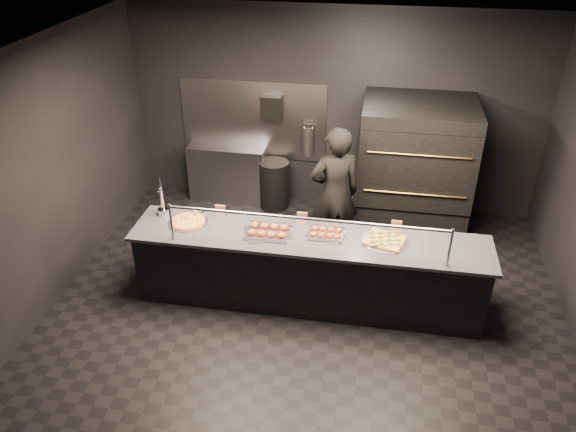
# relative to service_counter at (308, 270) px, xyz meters

# --- Properties ---
(room) EXTENTS (6.04, 6.00, 3.00)m
(room) POSITION_rel_service_counter_xyz_m (-0.02, 0.05, 1.03)
(room) COLOR black
(room) RESTS_ON ground
(service_counter) EXTENTS (4.10, 0.78, 1.37)m
(service_counter) POSITION_rel_service_counter_xyz_m (0.00, 0.00, 0.00)
(service_counter) COLOR black
(service_counter) RESTS_ON ground
(pizza_oven) EXTENTS (1.50, 1.23, 1.91)m
(pizza_oven) POSITION_rel_service_counter_xyz_m (1.20, 1.90, 0.50)
(pizza_oven) COLOR black
(pizza_oven) RESTS_ON ground
(prep_shelf) EXTENTS (1.20, 0.35, 0.90)m
(prep_shelf) POSITION_rel_service_counter_xyz_m (-1.60, 2.32, -0.01)
(prep_shelf) COLOR #99999E
(prep_shelf) RESTS_ON ground
(towel_dispenser) EXTENTS (0.30, 0.20, 0.35)m
(towel_dispenser) POSITION_rel_service_counter_xyz_m (-0.90, 2.39, 1.09)
(towel_dispenser) COLOR black
(towel_dispenser) RESTS_ON room
(fire_extinguisher) EXTENTS (0.14, 0.14, 0.51)m
(fire_extinguisher) POSITION_rel_service_counter_xyz_m (-0.35, 2.40, 0.60)
(fire_extinguisher) COLOR #B2B2B7
(fire_extinguisher) RESTS_ON room
(beer_tap) EXTENTS (0.13, 0.19, 0.52)m
(beer_tap) POSITION_rel_service_counter_xyz_m (-1.80, 0.20, 0.60)
(beer_tap) COLOR silver
(beer_tap) RESTS_ON service_counter
(round_pizza) EXTENTS (0.47, 0.47, 0.03)m
(round_pizza) POSITION_rel_service_counter_xyz_m (-1.45, 0.06, 0.47)
(round_pizza) COLOR silver
(round_pizza) RESTS_ON service_counter
(slider_tray_a) EXTENTS (0.61, 0.53, 0.08)m
(slider_tray_a) POSITION_rel_service_counter_xyz_m (-0.47, -0.00, 0.49)
(slider_tray_a) COLOR silver
(slider_tray_a) RESTS_ON service_counter
(slider_tray_b) EXTENTS (0.47, 0.40, 0.06)m
(slider_tray_b) POSITION_rel_service_counter_xyz_m (0.19, 0.08, 0.48)
(slider_tray_b) COLOR silver
(slider_tray_b) RESTS_ON service_counter
(square_pizza) EXTENTS (0.52, 0.52, 0.05)m
(square_pizza) POSITION_rel_service_counter_xyz_m (0.85, 0.05, 0.47)
(square_pizza) COLOR silver
(square_pizza) RESTS_ON service_counter
(condiment_jar) EXTENTS (0.14, 0.05, 0.09)m
(condiment_jar) POSITION_rel_service_counter_xyz_m (-1.37, 0.21, 0.50)
(condiment_jar) COLOR silver
(condiment_jar) RESTS_ON service_counter
(tent_cards) EXTENTS (2.20, 0.04, 0.15)m
(tent_cards) POSITION_rel_service_counter_xyz_m (-0.09, 0.28, 0.53)
(tent_cards) COLOR white
(tent_cards) RESTS_ON service_counter
(trash_bin) EXTENTS (0.45, 0.45, 0.75)m
(trash_bin) POSITION_rel_service_counter_xyz_m (-0.84, 2.22, -0.09)
(trash_bin) COLOR black
(trash_bin) RESTS_ON ground
(worker) EXTENTS (0.78, 0.66, 1.83)m
(worker) POSITION_rel_service_counter_xyz_m (0.18, 1.08, 0.45)
(worker) COLOR black
(worker) RESTS_ON ground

